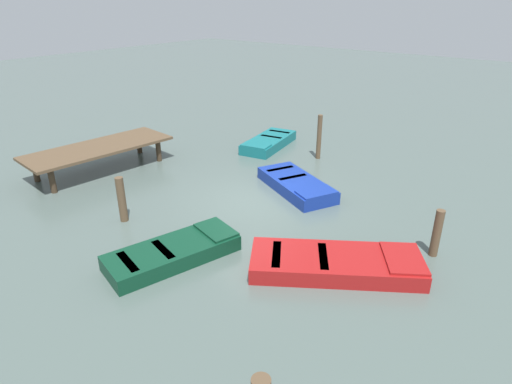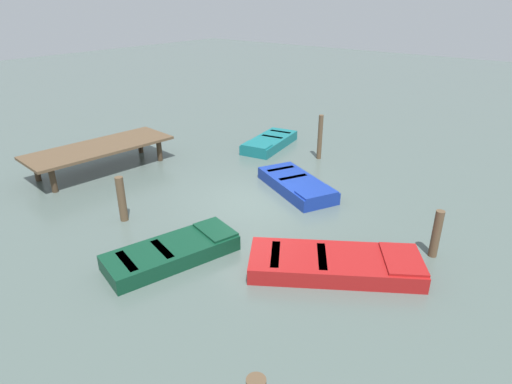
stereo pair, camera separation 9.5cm
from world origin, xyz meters
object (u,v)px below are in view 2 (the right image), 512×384
Objects in this scene: rowboat_red at (336,263)px; mooring_piling_mid_left at (436,234)px; rowboat_blue at (297,185)px; mooring_piling_far_left at (122,199)px; rowboat_teal at (269,142)px; dock_segment at (100,149)px; mooring_piling_near_left at (320,137)px; rowboat_dark_green at (173,252)px.

mooring_piling_mid_left is (2.13, -1.60, 0.42)m from rowboat_red.
mooring_piling_far_left reaches higher than rowboat_blue.
rowboat_red is at bearing 36.16° from rowboat_teal.
rowboat_red is at bearing -75.55° from mooring_piling_far_left.
dock_segment is 6.95m from rowboat_teal.
mooring_piling_mid_left is (-4.40, -6.00, -0.26)m from mooring_piling_near_left.
dock_segment is at bearing -39.00° from rowboat_teal.
mooring_piling_mid_left is at bearing 11.90° from rowboat_blue.
rowboat_teal is 2.40× the size of mooring_piling_far_left.
dock_segment is 3.04× the size of mooring_piling_near_left.
mooring_piling_near_left is at bearing -12.14° from mooring_piling_far_left.
dock_segment is 11.86m from mooring_piling_mid_left.
rowboat_blue is at bearing 14.13° from rowboat_dark_green.
mooring_piling_near_left reaches higher than rowboat_blue.
mooring_piling_mid_left is (-4.30, -8.42, 0.42)m from rowboat_teal.
mooring_piling_near_left is at bearing 81.69° from rowboat_teal.
mooring_piling_far_left is 1.07× the size of mooring_piling_mid_left.
mooring_piling_near_left is 7.44m from mooring_piling_mid_left.
rowboat_red is 1.23× the size of rowboat_blue.
rowboat_red is at bearing -146.05° from mooring_piling_near_left.
rowboat_teal is 8.06m from mooring_piling_far_left.
rowboat_dark_green is (-8.51, -3.38, -0.00)m from rowboat_teal.
rowboat_blue is at bearing -60.59° from dock_segment.
mooring_piling_far_left is 8.58m from mooring_piling_mid_left.
mooring_piling_far_left is at bearing -5.65° from rowboat_teal.
rowboat_red is at bearing -43.65° from rowboat_dark_green.
mooring_piling_mid_left is at bearing -64.38° from mooring_piling_far_left.
rowboat_dark_green and rowboat_blue have the same top height.
rowboat_dark_green is 6.58m from mooring_piling_mid_left.
rowboat_teal is 0.96× the size of rowboat_blue.
rowboat_dark_green is 2.74× the size of mooring_piling_mid_left.
rowboat_teal is 9.46m from mooring_piling_mid_left.
mooring_piling_near_left is at bearing 90.38° from rowboat_red.
rowboat_dark_green is 8.68m from mooring_piling_near_left.
rowboat_dark_green is 2.56× the size of mooring_piling_far_left.
dock_segment is at bearing -130.69° from rowboat_blue.
mooring_piling_mid_left reaches higher than rowboat_teal.
rowboat_dark_green is at bearing 129.85° from mooring_piling_mid_left.
dock_segment is at bearing 144.45° from rowboat_red.
mooring_piling_mid_left reaches higher than rowboat_blue.
mooring_piling_near_left is at bearing -37.16° from dock_segment.
rowboat_dark_green is at bearing -65.51° from rowboat_blue.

